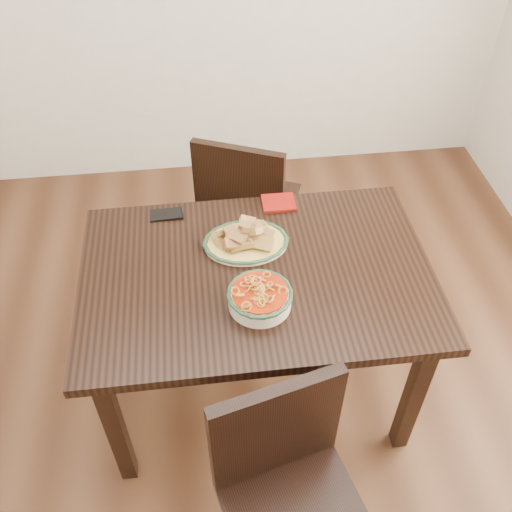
{
  "coord_description": "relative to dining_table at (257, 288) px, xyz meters",
  "views": [
    {
      "loc": [
        -0.11,
        -1.42,
        2.26
      ],
      "look_at": [
        0.07,
        0.03,
        0.81
      ],
      "focal_mm": 40.0,
      "sensor_mm": 36.0,
      "label": 1
    }
  ],
  "objects": [
    {
      "name": "smartphone",
      "position": [
        -0.32,
        0.36,
        0.09
      ],
      "size": [
        0.13,
        0.07,
        0.01
      ],
      "primitive_type": "cube",
      "rotation": [
        0.0,
        0.0,
        0.02
      ],
      "color": "black",
      "rests_on": "dining_table"
    },
    {
      "name": "napkin",
      "position": [
        0.14,
        0.38,
        0.1
      ],
      "size": [
        0.14,
        0.11,
        0.01
      ],
      "primitive_type": "cube",
      "rotation": [
        0.0,
        0.0,
        -0.01
      ],
      "color": "maroon",
      "rests_on": "dining_table"
    },
    {
      "name": "fish_plate",
      "position": [
        -0.02,
        0.15,
        0.13
      ],
      "size": [
        0.32,
        0.25,
        0.11
      ],
      "color": "silver",
      "rests_on": "dining_table"
    },
    {
      "name": "dining_table",
      "position": [
        0.0,
        0.0,
        0.0
      ],
      "size": [
        1.29,
        0.86,
        0.75
      ],
      "color": "black",
      "rests_on": "ground"
    },
    {
      "name": "chair_far",
      "position": [
        0.03,
        0.7,
        -0.16
      ],
      "size": [
        0.55,
        0.55,
        0.89
      ],
      "rotation": [
        0.0,
        0.0,
        2.73
      ],
      "color": "black",
      "rests_on": "ground"
    },
    {
      "name": "floor",
      "position": [
        -0.07,
        -0.01,
        -0.66
      ],
      "size": [
        3.5,
        3.5,
        0.0
      ],
      "primitive_type": "plane",
      "color": "#3C2213",
      "rests_on": "ground"
    },
    {
      "name": "noodle_bowl",
      "position": [
        -0.01,
        -0.16,
        0.13
      ],
      "size": [
        0.23,
        0.23,
        0.08
      ],
      "color": "white",
      "rests_on": "dining_table"
    },
    {
      "name": "chair_near",
      "position": [
        0.01,
        -0.69,
        -0.16
      ],
      "size": [
        0.51,
        0.51,
        0.89
      ],
      "rotation": [
        0.0,
        0.0,
        0.25
      ],
      "color": "black",
      "rests_on": "ground"
    }
  ]
}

